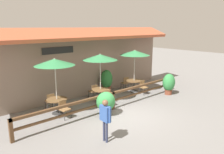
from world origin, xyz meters
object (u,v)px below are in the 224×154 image
(chair_far_streetside, at_px, (143,86))
(chair_far_wallside, at_px, (125,82))
(dining_table_near, at_px, (57,102))
(patio_umbrella_middle, at_px, (100,57))
(potted_plant_corner_fern, at_px, (169,83))
(chair_middle_wallside, at_px, (93,91))
(chair_near_wallside, at_px, (50,101))
(chair_middle_streetside, at_px, (108,97))
(potted_plant_broad_leaf, at_px, (106,102))
(patio_umbrella_far, at_px, (135,53))
(dining_table_middle, at_px, (101,92))
(dining_table_far, at_px, (134,83))
(chair_near_streetside, at_px, (64,108))
(patio_umbrella_near, at_px, (55,62))
(pedestrian, at_px, (105,115))
(potted_plant_entrance_palm, at_px, (107,81))

(chair_far_streetside, distance_m, chair_far_wallside, 1.55)
(dining_table_near, bearing_deg, patio_umbrella_middle, -1.92)
(potted_plant_corner_fern, bearing_deg, patio_umbrella_middle, 156.84)
(chair_middle_wallside, bearing_deg, chair_near_wallside, -0.77)
(chair_middle_streetside, bearing_deg, potted_plant_broad_leaf, -124.13)
(chair_middle_wallside, xyz_separation_m, patio_umbrella_far, (2.95, -0.61, 2.12))
(dining_table_middle, bearing_deg, dining_table_far, 2.69)
(chair_near_streetside, bearing_deg, potted_plant_broad_leaf, -39.91)
(patio_umbrella_near, relative_size, dining_table_near, 2.77)
(chair_near_wallside, height_order, chair_far_streetside, same)
(dining_table_near, relative_size, potted_plant_corner_fern, 0.75)
(chair_near_streetside, bearing_deg, chair_middle_streetside, -10.01)
(patio_umbrella_middle, bearing_deg, chair_far_wallside, 17.30)
(chair_near_wallside, relative_size, chair_far_streetside, 1.00)
(chair_near_wallside, bearing_deg, chair_middle_wallside, -175.09)
(patio_umbrella_middle, bearing_deg, dining_table_middle, 0.00)
(potted_plant_broad_leaf, bearing_deg, chair_middle_streetside, 44.33)
(dining_table_middle, height_order, pedestrian, pedestrian)
(dining_table_far, bearing_deg, potted_plant_corner_fern, -58.53)
(dining_table_near, xyz_separation_m, chair_middle_streetside, (2.66, -0.84, -0.12))
(chair_far_streetside, bearing_deg, potted_plant_entrance_palm, 137.72)
(dining_table_middle, bearing_deg, chair_near_streetside, -166.69)
(chair_far_wallside, bearing_deg, potted_plant_corner_fern, 127.79)
(patio_umbrella_near, bearing_deg, patio_umbrella_far, 0.49)
(patio_umbrella_far, height_order, potted_plant_entrance_palm, patio_umbrella_far)
(patio_umbrella_near, height_order, dining_table_middle, patio_umbrella_near)
(dining_table_middle, relative_size, potted_plant_corner_fern, 0.75)
(dining_table_middle, xyz_separation_m, chair_far_streetside, (3.05, -0.63, -0.12))
(chair_middle_wallside, xyz_separation_m, chair_far_wallside, (2.88, 0.16, 0.00))
(chair_near_streetside, relative_size, patio_umbrella_far, 0.31)
(chair_near_wallside, height_order, pedestrian, pedestrian)
(potted_plant_entrance_palm, bearing_deg, chair_far_streetside, -47.81)
(chair_far_streetside, height_order, pedestrian, pedestrian)
(dining_table_near, bearing_deg, chair_middle_streetside, -17.58)
(chair_far_streetside, bearing_deg, potted_plant_broad_leaf, -159.70)
(patio_umbrella_near, xyz_separation_m, chair_far_streetside, (5.77, -0.72, -2.12))
(chair_far_streetside, relative_size, potted_plant_corner_fern, 0.64)
(dining_table_middle, bearing_deg, patio_umbrella_far, 2.69)
(chair_middle_streetside, bearing_deg, patio_umbrella_far, 27.77)
(dining_table_far, distance_m, potted_plant_broad_leaf, 4.45)
(chair_near_streetside, height_order, potted_plant_corner_fern, potted_plant_corner_fern)
(chair_middle_wallside, bearing_deg, dining_table_far, 169.24)
(chair_middle_streetside, distance_m, chair_middle_wallside, 1.50)
(patio_umbrella_far, bearing_deg, patio_umbrella_near, -179.51)
(chair_near_wallside, xyz_separation_m, chair_far_wallside, (5.66, 0.08, 0.00))
(patio_umbrella_near, relative_size, chair_near_streetside, 3.23)
(dining_table_middle, distance_m, potted_plant_corner_fern, 4.55)
(patio_umbrella_near, distance_m, dining_table_near, 2.00)
(chair_middle_streetside, bearing_deg, chair_near_streetside, -170.65)
(chair_near_streetside, bearing_deg, chair_middle_wallside, 18.78)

